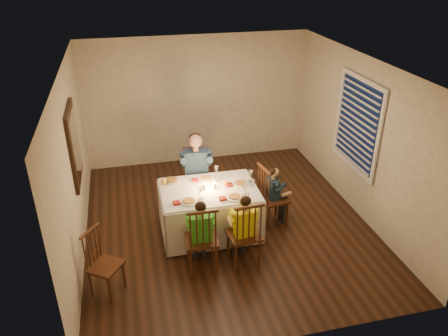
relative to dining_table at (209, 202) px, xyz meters
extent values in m
plane|color=black|center=(0.32, 0.19, -0.56)|extent=(5.00, 5.00, 0.00)
cube|color=beige|center=(-1.93, 0.19, 0.74)|extent=(0.02, 5.00, 2.60)
cube|color=beige|center=(2.57, 0.19, 0.74)|extent=(0.02, 5.00, 2.60)
cube|color=beige|center=(0.32, 2.69, 0.74)|extent=(4.50, 0.02, 2.60)
plane|color=white|center=(0.32, 0.19, 2.04)|extent=(5.00, 5.00, 0.00)
cube|color=white|center=(0.00, 0.00, 0.20)|extent=(1.47, 1.06, 0.04)
cube|color=white|center=(0.01, 0.53, -0.17)|extent=(1.50, 0.04, 0.72)
cube|color=white|center=(-0.01, -0.53, -0.17)|extent=(1.50, 0.04, 0.72)
cube|color=white|center=(0.74, -0.01, -0.17)|extent=(0.03, 1.08, 0.72)
cube|color=white|center=(-0.74, 0.01, -0.17)|extent=(0.03, 1.08, 0.72)
cylinder|color=white|center=(0.02, 0.30, 0.23)|extent=(0.26, 0.26, 0.02)
cylinder|color=white|center=(-0.36, -0.30, 0.23)|extent=(0.26, 0.26, 0.02)
cylinder|color=white|center=(0.31, -0.34, 0.23)|extent=(0.26, 0.26, 0.02)
cylinder|color=white|center=(0.51, 0.03, 0.23)|extent=(0.26, 0.26, 0.02)
cylinder|color=white|center=(-0.07, 0.00, 0.27)|extent=(0.06, 0.06, 0.10)
cylinder|color=white|center=(0.09, 0.00, 0.27)|extent=(0.06, 0.06, 0.10)
sphere|color=yellow|center=(-0.65, 0.32, 0.27)|extent=(0.09, 0.09, 0.09)
sphere|color=orange|center=(0.28, 0.05, 0.26)|extent=(0.08, 0.08, 0.08)
imported|color=white|center=(-0.52, 0.33, 0.25)|extent=(0.23, 0.23, 0.05)
cube|color=black|center=(-1.90, 0.49, 0.94)|extent=(0.05, 0.95, 1.15)
cube|color=white|center=(-1.87, 0.49, 0.94)|extent=(0.01, 0.78, 0.98)
cube|color=black|center=(2.55, 0.29, 0.94)|extent=(0.01, 1.20, 1.40)
cube|color=white|center=(2.54, 0.29, 0.94)|extent=(0.03, 1.34, 1.54)
camera|label=1|loc=(-1.12, -5.66, 3.54)|focal=35.00mm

